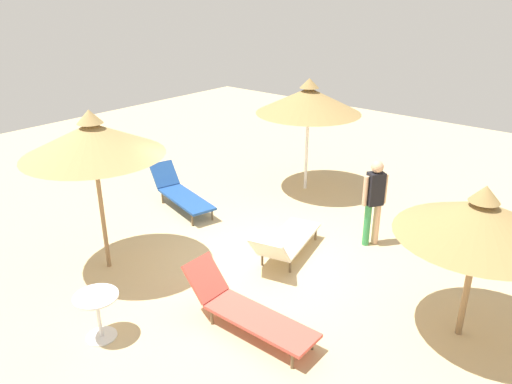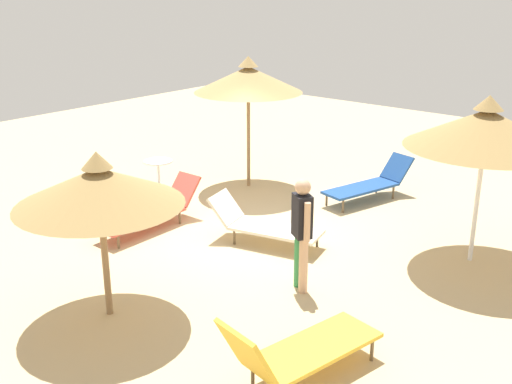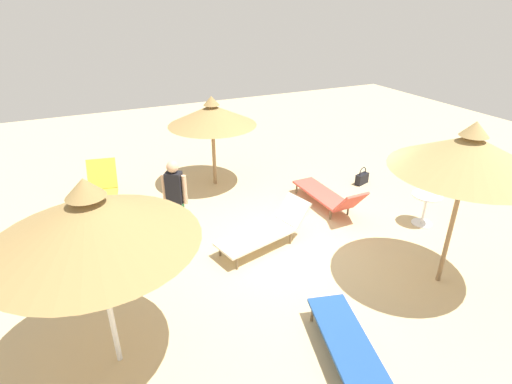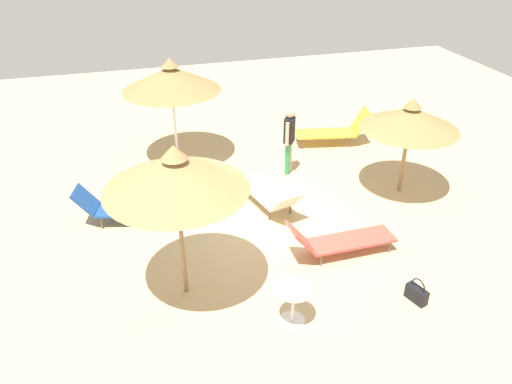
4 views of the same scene
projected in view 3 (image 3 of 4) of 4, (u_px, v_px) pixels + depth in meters
ground at (293, 247)px, 7.92m from camera, size 24.00×24.00×0.10m
parasol_umbrella_near_right at (469, 153)px, 5.89m from camera, size 2.28×2.28×2.81m
parasol_umbrella_back at (91, 219)px, 4.46m from camera, size 2.43×2.43×2.67m
parasol_umbrella_center at (212, 115)px, 9.68m from camera, size 2.17×2.17×2.27m
lounge_chair_far_left at (101, 196)px, 8.89m from camera, size 2.06×1.01×0.99m
lounge_chair_far_right at (329, 196)px, 9.08m from camera, size 2.14×0.59×0.80m
lounge_chair_near_left at (266, 230)px, 7.73m from camera, size 1.08×2.03×0.77m
lounge_chair_edge at (355, 352)px, 5.07m from camera, size 2.16×1.07×0.81m
person_standing_front at (175, 196)px, 7.65m from camera, size 0.35×0.42×1.68m
handbag at (362, 178)px, 10.38m from camera, size 0.27×0.42×0.46m
side_table_round at (426, 204)px, 8.42m from camera, size 0.61×0.61×0.69m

